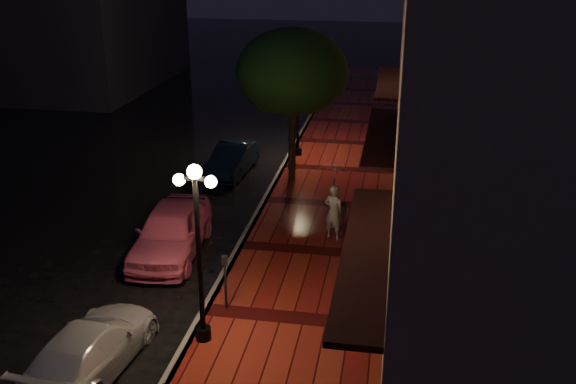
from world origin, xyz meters
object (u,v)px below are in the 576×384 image
Objects in this scene: pink_car at (171,231)px; navy_car at (233,159)px; streetlamp_far at (298,99)px; woman_with_umbrella at (335,189)px; streetlamp_near at (199,244)px; silver_car at (91,348)px; parking_meter at (225,277)px; street_tree at (292,74)px.

pink_car is 1.20× the size of navy_car.
pink_car is (-2.29, -9.66, -1.84)m from streetlamp_far.
pink_car is 1.81× the size of woman_with_umbrella.
streetlamp_near is 0.96× the size of pink_car.
parking_meter is (2.30, 2.74, 0.47)m from silver_car.
streetlamp_near is 1.15× the size of navy_car.
woman_with_umbrella reaches higher than pink_car.
street_tree reaches higher than streetlamp_far.
street_tree reaches higher than streetlamp_near.
streetlamp_far reaches higher than navy_car.
navy_car is (-2.28, 11.63, -1.98)m from streetlamp_near.
silver_car is (0.17, -5.69, -0.18)m from pink_car.
pink_car is (-2.55, -6.65, -3.48)m from street_tree.
navy_car is at bearing -133.93° from streetlamp_far.
navy_car is at bearing 85.77° from pink_car.
streetlamp_near is 5.24m from pink_car.
streetlamp_near is 0.74× the size of street_tree.
street_tree reaches higher than silver_car.
street_tree is 2.34× the size of woman_with_umbrella.
silver_car is (0.16, -12.99, -0.03)m from navy_car.
parking_meter is at bearing -90.49° from street_tree.
woman_with_umbrella is (4.69, -5.70, 1.17)m from navy_car.
pink_car is at bearing -110.97° from street_tree.
street_tree is 7.93m from pink_car.
woman_with_umbrella reaches higher than silver_car.
streetlamp_far is 12.71m from parking_meter.
streetlamp_far is 3.44m from street_tree.
navy_car is at bearing 101.10° from streetlamp_near.
streetlamp_far is 1.15× the size of navy_car.
parking_meter is (-0.08, -9.60, -3.19)m from street_tree.
woman_with_umbrella is at bearing -46.61° from navy_car.
silver_car is at bearing -92.45° from pink_car.
parking_meter is (0.18, 1.39, -1.55)m from streetlamp_near.
streetlamp_near is 12.02m from navy_car.
silver_car is 8.67m from woman_with_umbrella.
streetlamp_near is 11.12m from street_tree.
woman_with_umbrella is 5.12m from parking_meter.
pink_car is (-2.29, 4.34, -1.84)m from streetlamp_near.
street_tree is 3.90× the size of parking_meter.
navy_car is 1.51× the size of woman_with_umbrella.
streetlamp_far is 8.46m from woman_with_umbrella.
streetlamp_near is 2.89× the size of parking_meter.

